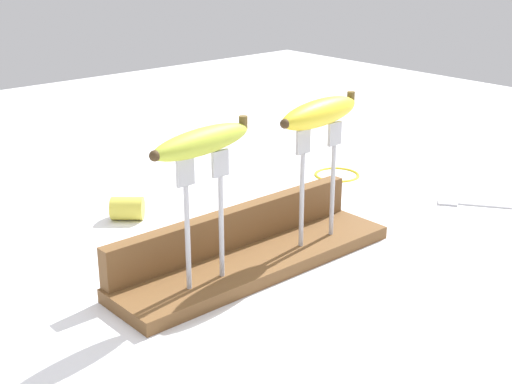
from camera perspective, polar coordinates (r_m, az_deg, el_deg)
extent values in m
plane|color=silver|center=(1.07, 0.00, -6.04)|extent=(3.00, 3.00, 0.00)
cube|color=brown|center=(1.07, 0.00, -5.55)|extent=(0.46, 0.12, 0.02)
cube|color=brown|center=(1.09, -1.69, -2.81)|extent=(0.46, 0.02, 0.06)
cylinder|color=#B2B2B7|center=(0.94, -5.48, -3.69)|extent=(0.01, 0.01, 0.15)
cube|color=#B2B2B7|center=(0.91, -5.67, 1.57)|extent=(0.03, 0.00, 0.04)
cylinder|color=#B2B2B7|center=(0.98, -2.79, -2.82)|extent=(0.01, 0.01, 0.15)
cube|color=#B2B2B7|center=(0.94, -2.88, 2.30)|extent=(0.03, 0.00, 0.04)
cylinder|color=#B2B2B7|center=(1.07, 3.68, -0.69)|extent=(0.01, 0.01, 0.15)
cube|color=#B2B2B7|center=(1.04, 3.79, 4.02)|extent=(0.03, 0.00, 0.04)
cylinder|color=#B2B2B7|center=(1.12, 6.13, 0.12)|extent=(0.01, 0.01, 0.15)
cube|color=#B2B2B7|center=(1.09, 6.30, 4.65)|extent=(0.03, 0.00, 0.04)
ellipsoid|color=#B2C138|center=(0.92, -4.31, 4.05)|extent=(0.18, 0.06, 0.04)
cylinder|color=brown|center=(0.97, -1.03, 5.57)|extent=(0.01, 0.01, 0.02)
sphere|color=#3F2D19|center=(0.86, -8.10, 2.87)|extent=(0.01, 0.01, 0.01)
ellipsoid|color=yellow|center=(1.06, 5.13, 6.33)|extent=(0.18, 0.07, 0.04)
cylinder|color=brown|center=(1.12, 7.59, 7.51)|extent=(0.01, 0.01, 0.02)
sphere|color=#3F2D19|center=(0.99, 2.32, 5.46)|extent=(0.01, 0.01, 0.01)
cylinder|color=#B2B2B7|center=(1.37, 19.06, -1.09)|extent=(0.09, 0.13, 0.01)
cube|color=#B2B2B7|center=(1.37, 15.06, -0.76)|extent=(0.04, 0.04, 0.01)
cylinder|color=#DBD147|center=(1.26, -10.23, -1.28)|extent=(0.07, 0.07, 0.04)
cylinder|color=beige|center=(1.27, -11.46, -1.27)|extent=(0.03, 0.03, 0.04)
torus|color=gold|center=(1.48, 6.48, 1.46)|extent=(0.09, 0.09, 0.01)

